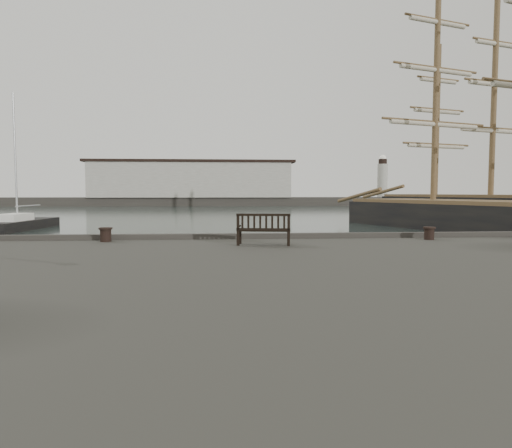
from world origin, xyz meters
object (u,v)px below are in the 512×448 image
Objects in this scene: tall_ship_far at (490,213)px; bollard_right at (429,233)px; bollard_left at (106,235)px; yacht_d at (21,227)px; bench at (264,235)px.

bollard_right is at bearing -140.85° from tall_ship_far.
tall_ship_far is (33.96, 33.55, -0.94)m from bollard_left.
yacht_d reaches higher than bollard_right.
tall_ship_far is at bearing 44.65° from bollard_left.
yacht_d reaches higher than bench.
bench is at bearing -168.59° from bollard_right.
bench is at bearing -14.87° from bollard_left.
bench is at bearing -50.70° from yacht_d.
bollard_left is 47.75m from tall_ship_far.
bollard_left reaches higher than bollard_right.
tall_ship_far is at bearing 59.79° from bench.
yacht_d is at bearing 118.06° from bollard_left.
bollard_right is 40.80m from tall_ship_far.
tall_ship_far is (47.35, 8.44, 0.63)m from yacht_d.
bench is at bearing -146.17° from tall_ship_far.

